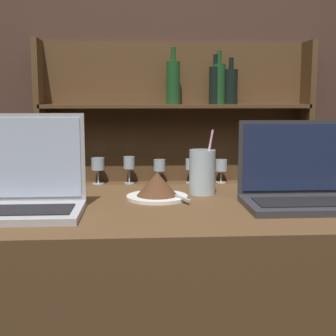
{
  "coord_description": "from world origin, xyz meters",
  "views": [
    {
      "loc": [
        -0.11,
        -0.97,
        1.39
      ],
      "look_at": [
        -0.03,
        0.35,
        1.2
      ],
      "focal_mm": 50.0,
      "sensor_mm": 36.0,
      "label": 1
    }
  ],
  "objects": [
    {
      "name": "back_shelf",
      "position": [
        0.09,
        1.56,
        0.9
      ],
      "size": [
        1.45,
        0.18,
        1.7
      ],
      "color": "brown",
      "rests_on": "ground_plane"
    },
    {
      "name": "laptop_far",
      "position": [
        0.35,
        0.29,
        1.15
      ],
      "size": [
        0.34,
        0.22,
        0.23
      ],
      "color": "#333338",
      "rests_on": "bar_counter"
    },
    {
      "name": "back_wall",
      "position": [
        0.0,
        1.64,
        1.35
      ],
      "size": [
        7.0,
        0.06,
        2.7
      ],
      "color": "#4C3328",
      "rests_on": "ground_plane"
    },
    {
      "name": "laptop_near",
      "position": [
        -0.41,
        0.25,
        1.16
      ],
      "size": [
        0.29,
        0.21,
        0.26
      ],
      "color": "#ADADB2",
      "rests_on": "bar_counter"
    },
    {
      "name": "cake_plate",
      "position": [
        -0.06,
        0.4,
        1.14
      ],
      "size": [
        0.18,
        0.18,
        0.08
      ],
      "color": "white",
      "rests_on": "bar_counter"
    },
    {
      "name": "water_glass",
      "position": [
        0.09,
        0.46,
        1.17
      ],
      "size": [
        0.08,
        0.08,
        0.2
      ],
      "color": "silver",
      "rests_on": "bar_counter"
    }
  ]
}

